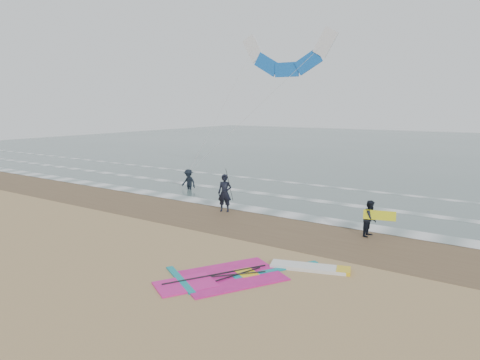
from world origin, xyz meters
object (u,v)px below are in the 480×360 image
Objects in this scene: windsurf_rig at (252,274)px; person_standing at (225,193)px; person_walking at (370,218)px; person_wading at (189,177)px; surf_kite at (287,58)px.

person_standing is at bearing 131.90° from windsurf_rig.
person_walking is at bearing 73.75° from windsurf_rig.
windsurf_rig is at bearing -38.77° from person_wading.
windsurf_rig is at bearing -68.11° from person_standing.
windsurf_rig is 3.19× the size of person_wading.
surf_kite is at bearing 114.06° from windsurf_rig.
person_standing is at bearing -86.88° from surf_kite.
person_walking is 0.17× the size of surf_kite.
person_wading is 9.91m from surf_kite.
person_standing is 10.49m from surf_kite.
windsurf_rig is at bearing -65.94° from surf_kite.
person_walking is at bearing -12.14° from person_wading.
surf_kite is (-0.40, 7.35, 7.47)m from person_standing.
surf_kite reaches higher than person_standing.
surf_kite reaches higher than windsurf_rig.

